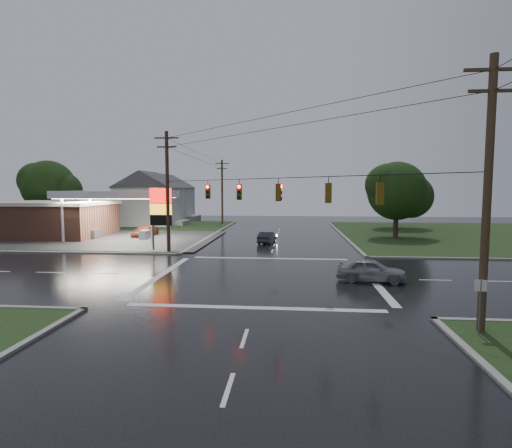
# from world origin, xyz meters

# --- Properties ---
(ground) EXTENTS (120.00, 120.00, 0.00)m
(ground) POSITION_xyz_m (0.00, 0.00, 0.00)
(ground) COLOR black
(ground) RESTS_ON ground
(grass_nw) EXTENTS (36.00, 36.00, 0.08)m
(grass_nw) POSITION_xyz_m (-26.00, 26.00, 0.04)
(grass_nw) COLOR black
(grass_nw) RESTS_ON ground
(grass_ne) EXTENTS (36.00, 36.00, 0.08)m
(grass_ne) POSITION_xyz_m (26.00, 26.00, 0.04)
(grass_ne) COLOR black
(grass_ne) RESTS_ON ground
(gas_station) EXTENTS (26.20, 18.00, 5.60)m
(gas_station) POSITION_xyz_m (-25.68, 19.70, 2.55)
(gas_station) COLOR #2D2D2D
(gas_station) RESTS_ON ground
(pylon_sign) EXTENTS (2.00, 0.35, 6.00)m
(pylon_sign) POSITION_xyz_m (-10.50, 10.50, 4.01)
(pylon_sign) COLOR #59595E
(pylon_sign) RESTS_ON ground
(utility_pole_nw) EXTENTS (2.20, 0.32, 11.00)m
(utility_pole_nw) POSITION_xyz_m (-9.50, 9.50, 5.72)
(utility_pole_nw) COLOR #382619
(utility_pole_nw) RESTS_ON ground
(utility_pole_se) EXTENTS (2.20, 0.32, 11.00)m
(utility_pole_se) POSITION_xyz_m (9.50, -9.50, 5.72)
(utility_pole_se) COLOR #382619
(utility_pole_se) RESTS_ON ground
(utility_pole_n) EXTENTS (2.20, 0.32, 10.50)m
(utility_pole_n) POSITION_xyz_m (-9.50, 38.00, 5.47)
(utility_pole_n) COLOR #382619
(utility_pole_n) RESTS_ON ground
(traffic_signals) EXTENTS (26.87, 26.87, 1.47)m
(traffic_signals) POSITION_xyz_m (0.02, -0.02, 6.48)
(traffic_signals) COLOR black
(traffic_signals) RESTS_ON ground
(house_near) EXTENTS (11.05, 8.48, 8.60)m
(house_near) POSITION_xyz_m (-20.95, 36.00, 4.41)
(house_near) COLOR silver
(house_near) RESTS_ON ground
(house_far) EXTENTS (11.05, 8.48, 8.60)m
(house_far) POSITION_xyz_m (-21.95, 48.00, 4.41)
(house_far) COLOR silver
(house_far) RESTS_ON ground
(tree_nw_behind) EXTENTS (8.93, 7.60, 10.00)m
(tree_nw_behind) POSITION_xyz_m (-33.84, 29.99, 6.18)
(tree_nw_behind) COLOR black
(tree_nw_behind) RESTS_ON ground
(tree_ne_near) EXTENTS (7.99, 6.80, 8.98)m
(tree_ne_near) POSITION_xyz_m (14.14, 21.99, 5.56)
(tree_ne_near) COLOR black
(tree_ne_near) RESTS_ON ground
(tree_ne_far) EXTENTS (8.46, 7.20, 9.80)m
(tree_ne_far) POSITION_xyz_m (17.15, 33.99, 6.18)
(tree_ne_far) COLOR black
(tree_ne_far) RESTS_ON ground
(car_north) EXTENTS (1.94, 3.95, 1.25)m
(car_north) POSITION_xyz_m (-0.85, 16.57, 0.62)
(car_north) COLOR black
(car_north) RESTS_ON ground
(car_crossing) EXTENTS (4.48, 2.39, 1.45)m
(car_crossing) POSITION_xyz_m (6.81, -0.69, 0.72)
(car_crossing) COLOR gray
(car_crossing) RESTS_ON ground
(car_pump) EXTENTS (2.37, 4.90, 1.37)m
(car_pump) POSITION_xyz_m (-15.98, 20.82, 0.69)
(car_pump) COLOR #5F2615
(car_pump) RESTS_ON ground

